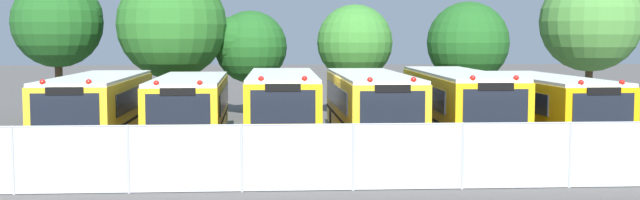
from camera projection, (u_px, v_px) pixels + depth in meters
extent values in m
plane|color=#514F4C|center=(326.00, 142.00, 28.55)|extent=(160.00, 160.00, 0.00)
cube|color=yellow|center=(99.00, 107.00, 27.77)|extent=(2.62, 9.47, 2.07)
cube|color=white|center=(98.00, 77.00, 27.68)|extent=(2.57, 9.28, 0.12)
cube|color=black|center=(66.00, 150.00, 23.08)|extent=(2.56, 0.19, 0.36)
cube|color=black|center=(65.00, 110.00, 23.03)|extent=(2.05, 0.09, 0.99)
cube|color=black|center=(135.00, 97.00, 28.14)|extent=(0.13, 7.36, 0.75)
cube|color=black|center=(65.00, 98.00, 27.95)|extent=(0.13, 7.36, 0.75)
cube|color=black|center=(99.00, 119.00, 27.81)|extent=(2.65, 9.56, 0.10)
sphere|color=red|center=(89.00, 82.00, 23.18)|extent=(0.18, 0.18, 0.18)
sphere|color=red|center=(42.00, 82.00, 23.08)|extent=(0.18, 0.18, 0.18)
cube|color=black|center=(64.00, 91.00, 22.98)|extent=(1.13, 0.09, 0.24)
cylinder|color=black|center=(112.00, 144.00, 24.63)|extent=(0.29, 1.00, 1.00)
cylinder|color=black|center=(42.00, 144.00, 24.47)|extent=(0.29, 1.00, 1.00)
cylinder|color=black|center=(143.00, 122.00, 30.83)|extent=(0.29, 1.00, 1.00)
cylinder|color=black|center=(87.00, 123.00, 30.67)|extent=(0.29, 1.00, 1.00)
cube|color=yellow|center=(190.00, 107.00, 28.29)|extent=(2.66, 9.09, 2.00)
cube|color=white|center=(190.00, 79.00, 28.20)|extent=(2.61, 8.90, 0.12)
cube|color=black|center=(178.00, 146.00, 23.80)|extent=(2.50, 0.22, 0.36)
cube|color=black|center=(178.00, 109.00, 23.75)|extent=(2.01, 0.11, 0.96)
cube|color=black|center=(224.00, 98.00, 28.66)|extent=(0.20, 7.04, 0.72)
cube|color=black|center=(157.00, 98.00, 28.45)|extent=(0.20, 7.04, 0.72)
cube|color=black|center=(191.00, 118.00, 28.32)|extent=(2.69, 9.18, 0.10)
sphere|color=red|center=(200.00, 83.00, 23.91)|extent=(0.18, 0.18, 0.18)
sphere|color=red|center=(156.00, 83.00, 23.80)|extent=(0.18, 0.18, 0.18)
cube|color=black|center=(178.00, 92.00, 23.70)|extent=(1.10, 0.11, 0.24)
cylinder|color=black|center=(216.00, 141.00, 25.35)|extent=(0.30, 1.01, 1.00)
cylinder|color=black|center=(150.00, 141.00, 25.17)|extent=(0.30, 1.01, 1.00)
cylinder|color=black|center=(223.00, 121.00, 31.14)|extent=(0.30, 1.01, 1.00)
cylinder|color=black|center=(169.00, 122.00, 30.96)|extent=(0.30, 1.01, 1.00)
cube|color=yellow|center=(282.00, 105.00, 28.13)|extent=(2.51, 9.44, 2.15)
cube|color=white|center=(282.00, 75.00, 28.03)|extent=(2.46, 9.25, 0.12)
cube|color=black|center=(283.00, 148.00, 23.45)|extent=(2.49, 0.18, 0.36)
cube|color=black|center=(283.00, 107.00, 23.39)|extent=(2.00, 0.07, 1.03)
cube|color=black|center=(315.00, 95.00, 28.47)|extent=(0.09, 7.35, 0.77)
cube|color=black|center=(249.00, 96.00, 28.33)|extent=(0.09, 7.35, 0.77)
cube|color=black|center=(282.00, 117.00, 28.16)|extent=(2.54, 9.54, 0.10)
sphere|color=red|center=(305.00, 79.00, 23.52)|extent=(0.18, 0.18, 0.18)
sphere|color=red|center=(261.00, 79.00, 23.45)|extent=(0.18, 0.18, 0.18)
cube|color=black|center=(283.00, 88.00, 23.33)|extent=(1.10, 0.09, 0.24)
cylinder|color=black|center=(316.00, 142.00, 24.97)|extent=(0.29, 1.00, 1.00)
cylinder|color=black|center=(250.00, 143.00, 24.85)|extent=(0.29, 1.00, 1.00)
cylinder|color=black|center=(308.00, 121.00, 31.16)|extent=(0.29, 1.00, 1.00)
cylinder|color=black|center=(255.00, 122.00, 31.04)|extent=(0.29, 1.00, 1.00)
cube|color=yellow|center=(370.00, 105.00, 28.44)|extent=(2.55, 10.05, 2.12)
cube|color=white|center=(370.00, 75.00, 28.35)|extent=(2.50, 9.85, 0.12)
cube|color=black|center=(392.00, 148.00, 23.46)|extent=(2.52, 0.18, 0.36)
cube|color=black|center=(392.00, 107.00, 23.41)|extent=(2.03, 0.08, 1.02)
cube|color=black|center=(402.00, 95.00, 28.80)|extent=(0.10, 7.82, 0.76)
cube|color=black|center=(336.00, 96.00, 28.63)|extent=(0.10, 7.82, 0.76)
cube|color=black|center=(370.00, 116.00, 28.48)|extent=(2.58, 10.15, 0.10)
sphere|color=red|center=(414.00, 80.00, 23.55)|extent=(0.18, 0.18, 0.18)
sphere|color=red|center=(370.00, 80.00, 23.46)|extent=(0.18, 0.18, 0.18)
cube|color=black|center=(393.00, 89.00, 23.35)|extent=(1.11, 0.09, 0.24)
cylinder|color=black|center=(418.00, 142.00, 25.00)|extent=(0.29, 1.00, 1.00)
cylinder|color=black|center=(352.00, 143.00, 24.85)|extent=(0.29, 1.00, 1.00)
cylinder|color=black|center=(386.00, 120.00, 31.79)|extent=(0.29, 1.00, 1.00)
cylinder|color=black|center=(334.00, 120.00, 31.64)|extent=(0.29, 1.00, 1.00)
cube|color=yellow|center=(457.00, 103.00, 28.95)|extent=(2.69, 10.70, 2.16)
cube|color=white|center=(457.00, 73.00, 28.86)|extent=(2.64, 10.49, 0.12)
cube|color=black|center=(495.00, 147.00, 23.65)|extent=(2.54, 0.21, 0.36)
cube|color=black|center=(495.00, 106.00, 23.59)|extent=(2.04, 0.10, 1.04)
cube|color=black|center=(488.00, 93.00, 29.27)|extent=(0.20, 8.31, 0.78)
cube|color=black|center=(423.00, 94.00, 29.17)|extent=(0.20, 8.31, 0.78)
cube|color=black|center=(457.00, 115.00, 28.99)|extent=(2.72, 10.81, 0.10)
sphere|color=red|center=(516.00, 78.00, 23.72)|extent=(0.18, 0.18, 0.18)
sphere|color=red|center=(473.00, 78.00, 23.66)|extent=(0.18, 0.18, 0.18)
cube|color=black|center=(496.00, 87.00, 23.53)|extent=(1.12, 0.10, 0.24)
cylinder|color=black|center=(516.00, 141.00, 25.16)|extent=(0.30, 1.01, 1.00)
cylinder|color=black|center=(450.00, 142.00, 25.07)|extent=(0.30, 1.01, 1.00)
cylinder|color=black|center=(464.00, 118.00, 32.59)|extent=(0.30, 1.01, 1.00)
cylinder|color=black|center=(413.00, 118.00, 32.49)|extent=(0.30, 1.01, 1.00)
cube|color=#EAA80C|center=(544.00, 106.00, 28.73)|extent=(2.72, 9.61, 2.00)
cube|color=white|center=(545.00, 78.00, 28.65)|extent=(2.67, 9.42, 0.12)
cube|color=black|center=(603.00, 146.00, 24.00)|extent=(2.50, 0.23, 0.36)
cube|color=black|center=(603.00, 108.00, 23.95)|extent=(2.01, 0.12, 0.96)
cube|color=black|center=(573.00, 97.00, 29.12)|extent=(0.26, 7.44, 0.72)
cube|color=black|center=(510.00, 97.00, 28.89)|extent=(0.26, 7.44, 0.72)
cube|color=black|center=(544.00, 116.00, 28.77)|extent=(2.75, 9.71, 0.10)
sphere|color=red|center=(622.00, 82.00, 24.11)|extent=(0.18, 0.18, 0.18)
sphere|color=red|center=(581.00, 83.00, 23.99)|extent=(0.18, 0.18, 0.18)
cube|color=black|center=(604.00, 91.00, 23.89)|extent=(1.10, 0.11, 0.24)
cylinder|color=black|center=(614.00, 140.00, 25.56)|extent=(0.31, 1.01, 1.00)
cylinder|color=black|center=(551.00, 141.00, 25.36)|extent=(0.31, 1.01, 1.00)
cylinder|color=black|center=(542.00, 119.00, 31.85)|extent=(0.31, 1.01, 1.00)
cylinder|color=black|center=(491.00, 120.00, 31.66)|extent=(0.31, 1.01, 1.00)
cylinder|color=#4C3823|center=(59.00, 88.00, 36.34)|extent=(0.36, 0.36, 3.02)
sphere|color=#1E561E|center=(57.00, 23.00, 36.09)|extent=(4.27, 4.27, 4.27)
sphere|color=#1E561E|center=(73.00, 16.00, 36.15)|extent=(2.74, 2.74, 2.74)
cylinder|color=#4C3823|center=(173.00, 93.00, 36.32)|extent=(0.46, 0.46, 2.60)
sphere|color=#286623|center=(172.00, 24.00, 36.05)|extent=(5.19, 5.19, 5.19)
sphere|color=#286623|center=(176.00, 26.00, 35.73)|extent=(2.97, 2.97, 2.97)
cylinder|color=#4C3823|center=(251.00, 95.00, 37.85)|extent=(0.37, 0.37, 2.11)
sphere|color=#1E561E|center=(251.00, 47.00, 37.65)|extent=(3.59, 3.59, 3.59)
sphere|color=#1E561E|center=(235.00, 41.00, 37.21)|extent=(2.45, 2.45, 2.45)
cylinder|color=#4C3823|center=(355.00, 94.00, 37.77)|extent=(0.47, 0.47, 2.28)
sphere|color=#387A2D|center=(355.00, 42.00, 37.56)|extent=(3.74, 3.74, 3.74)
sphere|color=#387A2D|center=(349.00, 36.00, 37.73)|extent=(2.07, 2.07, 2.07)
cylinder|color=#4C3823|center=(467.00, 95.00, 37.40)|extent=(0.33, 0.33, 2.17)
sphere|color=#1E561E|center=(468.00, 43.00, 37.19)|extent=(4.00, 4.00, 4.00)
sphere|color=#1E561E|center=(470.00, 42.00, 37.22)|extent=(2.66, 2.66, 2.66)
cylinder|color=#4C3823|center=(589.00, 87.00, 38.78)|extent=(0.37, 0.37, 2.82)
sphere|color=#478438|center=(590.00, 22.00, 38.51)|extent=(5.08, 5.08, 5.08)
sphere|color=#478438|center=(598.00, 15.00, 38.48)|extent=(3.16, 3.16, 3.16)
cylinder|color=#9EA0A3|center=(13.00, 160.00, 19.01)|extent=(0.07, 0.07, 1.75)
cylinder|color=#9EA0A3|center=(128.00, 159.00, 19.19)|extent=(0.07, 0.07, 1.75)
cylinder|color=#9EA0A3|center=(242.00, 158.00, 19.36)|extent=(0.07, 0.07, 1.75)
cylinder|color=#9EA0A3|center=(353.00, 157.00, 19.54)|extent=(0.07, 0.07, 1.75)
cylinder|color=#9EA0A3|center=(462.00, 156.00, 19.71)|extent=(0.07, 0.07, 1.75)
cylinder|color=#9EA0A3|center=(570.00, 155.00, 19.89)|extent=(0.07, 0.07, 1.75)
cube|color=#ADB2B7|center=(353.00, 157.00, 19.54)|extent=(22.80, 0.02, 1.71)
cylinder|color=#9EA0A3|center=(353.00, 124.00, 19.47)|extent=(22.80, 0.04, 0.04)
cone|color=#EA5914|center=(492.00, 167.00, 21.19)|extent=(0.52, 0.52, 0.68)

